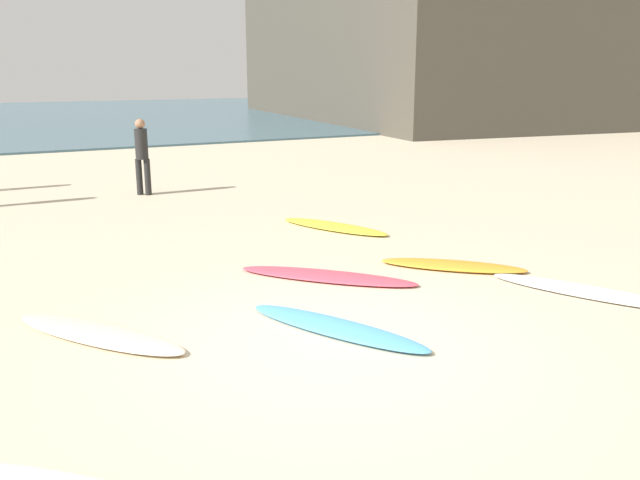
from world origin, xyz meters
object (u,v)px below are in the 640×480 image
object	(u,v)px
surfboard_3	(336,327)
surfboard_4	(327,276)
surfboard_6	(453,265)
beachgoer_near	(142,153)
surfboard_2	(99,334)
surfboard_1	(589,292)
surfboard_5	(334,226)

from	to	relation	value
surfboard_3	surfboard_4	xyz separation A→B (m)	(0.83, 1.68, -0.01)
surfboard_6	beachgoer_near	world-z (taller)	beachgoer_near
surfboard_6	surfboard_2	bearing A→B (deg)	136.41
surfboard_2	surfboard_6	distance (m)	4.92
surfboard_6	surfboard_4	bearing A→B (deg)	120.63
surfboard_1	surfboard_5	bearing A→B (deg)	77.17
surfboard_4	beachgoer_near	bearing A→B (deg)	51.19
surfboard_4	surfboard_6	xyz separation A→B (m)	(1.81, -0.43, 0.01)
surfboard_1	beachgoer_near	distance (m)	10.18
surfboard_6	beachgoer_near	size ratio (longest dim) A/B	1.21
surfboard_1	surfboard_4	bearing A→B (deg)	114.88
beachgoer_near	surfboard_5	bearing A→B (deg)	150.56
surfboard_1	beachgoer_near	xyz separation A→B (m)	(-3.10, 9.66, 0.91)
surfboard_4	surfboard_6	distance (m)	1.86
surfboard_1	surfboard_6	bearing A→B (deg)	88.54
surfboard_6	surfboard_1	bearing A→B (deg)	-112.35
surfboard_4	surfboard_5	xyz separation A→B (m)	(1.55, 2.51, 0.00)
surfboard_4	surfboard_2	bearing A→B (deg)	148.49
surfboard_6	surfboard_5	bearing A→B (deg)	49.09
surfboard_1	surfboard_2	size ratio (longest dim) A/B	1.10
surfboard_2	surfboard_3	xyz separation A→B (m)	(2.28, -1.05, 0.00)
surfboard_3	surfboard_5	xyz separation A→B (m)	(2.39, 4.19, -0.00)
surfboard_2	surfboard_4	world-z (taller)	surfboard_2
surfboard_5	beachgoer_near	size ratio (longest dim) A/B	1.30
surfboard_1	surfboard_3	world-z (taller)	surfboard_3
surfboard_1	beachgoer_near	world-z (taller)	beachgoer_near
surfboard_3	surfboard_4	world-z (taller)	surfboard_3
surfboard_1	surfboard_4	world-z (taller)	surfboard_1
surfboard_1	surfboard_3	size ratio (longest dim) A/B	1.09
surfboard_1	surfboard_6	size ratio (longest dim) A/B	1.21
surfboard_1	surfboard_5	xyz separation A→B (m)	(-1.00, 4.67, 0.00)
surfboard_2	beachgoer_near	world-z (taller)	beachgoer_near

